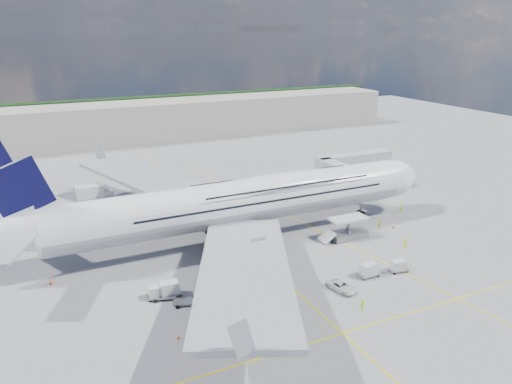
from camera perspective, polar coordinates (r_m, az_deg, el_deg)
name	(u,v)px	position (r m, az deg, el deg)	size (l,w,h in m)	color
ground	(266,264)	(76.14, 1.13, -8.23)	(300.00, 300.00, 0.00)	gray
taxi_line_main	(266,264)	(76.14, 1.13, -8.23)	(0.25, 220.00, 0.01)	yellow
taxi_line_cross	(343,333)	(61.34, 9.87, -15.63)	(120.00, 0.25, 0.01)	yellow
taxi_line_diag	(310,226)	(90.40, 6.24, -3.93)	(0.25, 100.00, 0.01)	yellow
airliner	(240,201)	(81.93, -1.82, -1.07)	(77.26, 79.15, 23.71)	white
jet_bridge	(349,165)	(105.30, 10.59, 3.00)	(18.80, 12.10, 8.50)	#B7B7BC
cargo_loader	(347,231)	(85.98, 10.35, -4.43)	(8.53, 3.20, 3.67)	silver
terminal	(129,123)	(161.28, -14.32, 7.67)	(180.00, 16.00, 12.00)	#B2AD9E
tree_line	(202,103)	(215.04, -6.21, 10.09)	(160.00, 6.00, 8.00)	#193814
dolly_row_a	(164,296)	(68.14, -10.49, -11.61)	(3.58, 2.58, 0.47)	gray
dolly_row_b	(185,302)	(66.43, -8.10, -12.32)	(3.45, 2.53, 0.45)	gray
dolly_row_c	(169,289)	(68.20, -9.87, -10.82)	(3.31, 1.85, 2.06)	gray
dolly_back	(157,292)	(68.11, -11.24, -11.11)	(2.84, 1.59, 1.77)	gray
dolly_nose_far	(398,266)	(76.36, 15.96, -8.12)	(2.97, 1.85, 1.77)	gray
dolly_nose_near	(369,270)	(73.85, 12.76, -8.67)	(3.24, 1.82, 2.01)	gray
baggage_tug	(263,268)	(73.61, 0.80, -8.64)	(2.54, 1.50, 1.49)	silver
catering_truck_inner	(174,194)	(102.49, -9.39, -0.28)	(7.09, 4.80, 3.91)	gray
catering_truck_outer	(94,196)	(104.50, -18.01, -0.46)	(7.39, 2.93, 4.42)	gray
service_van	(341,287)	(69.69, 9.73, -10.61)	(2.04, 4.43, 1.23)	silver
crew_nose	(401,208)	(100.31, 16.23, -1.73)	(0.70, 0.46, 1.92)	#A2DB17
crew_loader	(380,224)	(91.60, 13.96, -3.56)	(0.76, 0.59, 1.57)	#D9EC18
crew_wing	(227,287)	(68.11, -3.28, -10.80)	(1.06, 0.44, 1.81)	#ACF619
crew_van	(405,243)	(84.74, 16.69, -5.58)	(0.81, 0.53, 1.66)	#D9EF19
crew_tug	(363,305)	(65.68, 12.12, -12.54)	(0.98, 0.57, 1.52)	#A8DA17
cone_nose	(393,227)	(92.30, 15.44, -3.86)	(0.43, 0.43, 0.55)	#D74D0B
cone_wing_left_inner	(162,206)	(100.92, -10.69, -1.59)	(0.44, 0.44, 0.56)	#D74D0B
cone_wing_left_outer	(121,219)	(95.73, -15.18, -3.02)	(0.47, 0.47, 0.59)	#D74D0B
cone_wing_right_inner	(289,301)	(66.27, 3.74, -12.31)	(0.46, 0.46, 0.59)	#D74D0B
cone_wing_right_outer	(178,337)	(60.14, -8.88, -16.08)	(0.38, 0.38, 0.48)	#D74D0B
cone_tail	(52,282)	(75.93, -22.32, -9.54)	(0.48, 0.48, 0.62)	#D74D0B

